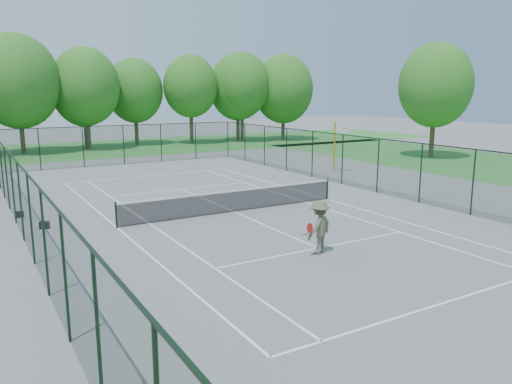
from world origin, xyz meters
TOP-DOWN VIEW (x-y plane):
  - ground at (0.00, 0.00)m, footprint 140.00×140.00m
  - grass_far at (0.00, 30.00)m, footprint 80.00×16.00m
  - grass_side at (24.00, 4.00)m, footprint 14.00×40.00m
  - court_lines at (0.00, 0.00)m, footprint 11.05×23.85m
  - tennis_net at (0.00, 0.00)m, footprint 11.08×0.08m
  - fence_enclosure at (0.00, 0.00)m, footprint 18.05×36.05m
  - tree_line_far at (0.00, 30.00)m, footprint 39.40×6.40m
  - basketball_goal at (11.84, 6.73)m, footprint 1.20×1.43m
  - tree_side at (23.83, 8.90)m, footprint 6.05×6.05m
  - sports_bag_a at (-8.77, 3.98)m, footprint 0.37×0.25m
  - sports_bag_b at (-8.09, 1.41)m, footprint 0.44×0.37m
  - tennis_player at (-0.32, -6.84)m, footprint 1.81×1.09m

SIDE VIEW (x-z plane):
  - ground at x=0.00m, z-range 0.00..0.00m
  - court_lines at x=0.00m, z-range 0.00..0.01m
  - grass_far at x=0.00m, z-range 0.00..0.01m
  - grass_side at x=24.00m, z-range 0.00..0.01m
  - sports_bag_a at x=-8.77m, z-range 0.00..0.28m
  - sports_bag_b at x=-8.09m, z-range 0.00..0.29m
  - tennis_net at x=0.00m, z-range 0.03..1.13m
  - tennis_player at x=-0.32m, z-range 0.00..1.87m
  - fence_enclosure at x=0.00m, z-range 0.05..3.07m
  - basketball_goal at x=11.84m, z-range 0.74..4.39m
  - tree_line_far at x=0.00m, z-range 1.14..10.84m
  - tree_side at x=23.83m, z-range 1.25..10.83m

